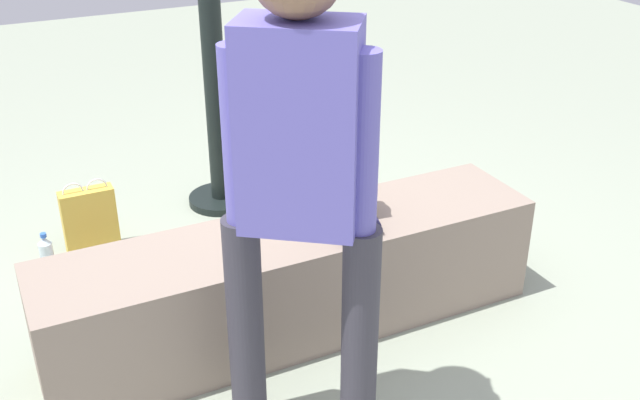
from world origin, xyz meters
TOP-DOWN VIEW (x-y plane):
  - ground_plane at (0.00, 0.00)m, footprint 12.00×12.00m
  - concrete_ledge at (0.00, 0.00)m, footprint 2.01×0.45m
  - child_seated at (0.20, 0.02)m, footprint 0.29×0.34m
  - adult_standing at (-0.22, -0.54)m, footprint 0.42×0.37m
  - cake_plate at (-0.01, 0.09)m, footprint 0.22×0.22m
  - gift_bag at (-0.62, 1.01)m, footprint 0.25×0.09m
  - railing_post at (0.11, 1.22)m, footprint 0.36×0.36m
  - water_bottle_near_gift at (-0.85, 0.84)m, footprint 0.06×0.06m
  - party_cup_red at (-0.63, 0.77)m, footprint 0.08×0.08m
  - cake_box_white at (-0.49, 0.55)m, footprint 0.40×0.41m
  - handbag_black_leather at (-0.08, 0.46)m, footprint 0.27×0.14m
  - handbag_brown_canvas at (0.59, 1.02)m, footprint 0.26×0.15m

SIDE VIEW (x-z plane):
  - ground_plane at x=0.00m, z-range 0.00..0.00m
  - party_cup_red at x=-0.63m, z-range 0.00..0.11m
  - cake_box_white at x=-0.49m, z-range 0.00..0.12m
  - handbag_black_leather at x=-0.08m, z-range -0.04..0.24m
  - water_bottle_near_gift at x=-0.85m, z-range -0.01..0.23m
  - handbag_brown_canvas at x=0.59m, z-range -0.04..0.29m
  - gift_bag at x=-0.62m, z-range -0.02..0.35m
  - concrete_ledge at x=0.00m, z-range 0.00..0.46m
  - railing_post at x=0.11m, z-range -0.14..1.10m
  - cake_plate at x=-0.01m, z-range 0.45..0.51m
  - child_seated at x=0.20m, z-range 0.43..0.91m
  - adult_standing at x=-0.22m, z-range 0.17..1.84m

